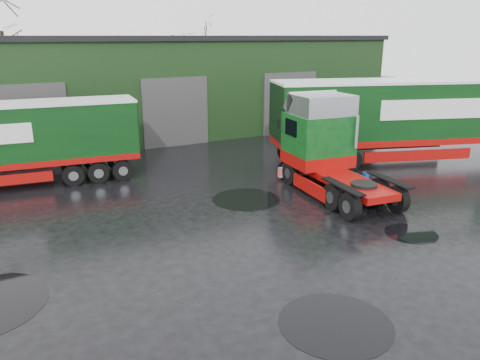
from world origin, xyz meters
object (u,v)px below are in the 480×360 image
tree_back_b (195,64)px  tree_back_a (5,56)px  wash_bucket (365,176)px  warehouse (144,83)px  hero_tractor (342,149)px  lorry_right (396,122)px

tree_back_b → tree_back_a: bearing=180.0°
wash_bucket → tree_back_b: (2.82, 26.56, 3.59)m
warehouse → wash_bucket: warehouse is taller
hero_tractor → lorry_right: 6.63m
hero_tractor → tree_back_a: bearing=116.8°
tree_back_a → tree_back_b: 16.03m
warehouse → wash_bucket: 17.61m
tree_back_b → lorry_right: bearing=-89.0°
warehouse → lorry_right: (8.44, -15.00, -1.03)m
lorry_right → tree_back_a: tree_back_a is taller
hero_tractor → wash_bucket: (2.68, 1.38, -1.85)m
wash_bucket → tree_back_a: (-13.18, 26.56, 4.59)m
warehouse → hero_tractor: warehouse is taller
warehouse → hero_tractor: bearing=-82.1°
warehouse → tree_back_b: tree_back_b is taller
tree_back_b → wash_bucket: bearing=-96.1°
lorry_right → wash_bucket: size_ratio=48.80×
warehouse → hero_tractor: size_ratio=5.02×
warehouse → tree_back_b: (8.00, 10.00, 0.59)m
wash_bucket → tree_back_a: size_ratio=0.03×
lorry_right → wash_bucket: bearing=-46.2°
lorry_right → wash_bucket: (-3.26, -1.56, -1.97)m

